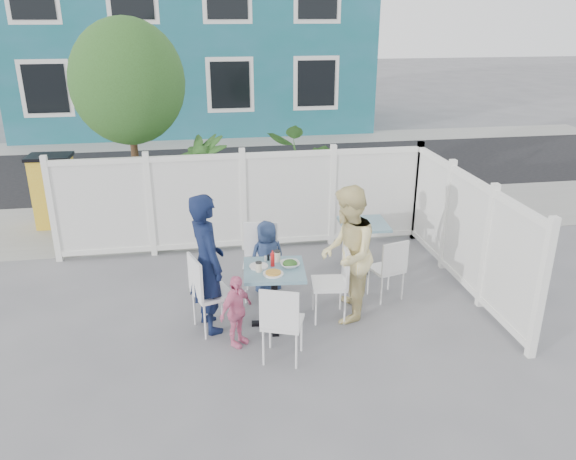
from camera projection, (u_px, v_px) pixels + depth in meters
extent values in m
plane|color=slate|center=(254.00, 324.00, 7.00)|extent=(80.00, 80.00, 0.00)
cube|color=gray|center=(233.00, 220.00, 10.49)|extent=(24.00, 2.60, 0.01)
cube|color=black|center=(222.00, 169.00, 13.89)|extent=(24.00, 5.00, 0.01)
cube|color=gray|center=(216.00, 142.00, 16.73)|extent=(24.00, 1.60, 0.01)
cube|color=#156066|center=(193.00, 32.00, 18.69)|extent=(11.00, 6.00, 6.00)
cube|color=black|center=(108.00, 87.00, 16.09)|extent=(1.20, 0.04, 1.40)
cube|color=black|center=(247.00, 85.00, 16.69)|extent=(1.20, 0.04, 1.40)
cube|color=white|center=(243.00, 201.00, 8.92)|extent=(5.80, 0.04, 1.40)
cube|color=white|center=(242.00, 156.00, 8.65)|extent=(5.86, 0.08, 0.08)
cube|color=white|center=(245.00, 245.00, 9.19)|extent=(5.86, 0.08, 0.12)
cube|color=white|center=(466.00, 231.00, 7.70)|extent=(0.04, 3.60, 1.40)
cube|color=white|center=(472.00, 180.00, 7.43)|extent=(0.08, 3.66, 0.08)
cube|color=white|center=(460.00, 281.00, 7.98)|extent=(0.08, 3.66, 0.12)
cylinder|color=#382316|center=(136.00, 168.00, 9.35)|extent=(0.12, 0.12, 2.40)
ellipsoid|color=#274A1C|center=(127.00, 82.00, 8.84)|extent=(1.80, 1.62, 1.98)
cube|color=gold|center=(55.00, 193.00, 9.97)|extent=(0.70, 0.51, 1.26)
imported|color=#274A1C|center=(202.00, 188.00, 9.45)|extent=(1.37, 1.37, 1.73)
imported|color=#274A1C|center=(317.00, 183.00, 9.65)|extent=(2.10, 2.05, 1.77)
cube|color=teal|center=(274.00, 270.00, 6.72)|extent=(0.79, 0.79, 0.04)
cylinder|color=black|center=(274.00, 298.00, 6.86)|extent=(0.08, 0.08, 0.71)
cube|color=black|center=(275.00, 323.00, 6.98)|extent=(0.58, 0.14, 0.04)
cube|color=black|center=(275.00, 323.00, 6.98)|extent=(0.14, 0.58, 0.04)
cube|color=teal|center=(364.00, 224.00, 8.30)|extent=(0.71, 0.71, 0.04)
cylinder|color=black|center=(363.00, 246.00, 8.42)|extent=(0.08, 0.08, 0.66)
cube|color=black|center=(362.00, 266.00, 8.55)|extent=(0.54, 0.10, 0.04)
cube|color=black|center=(362.00, 266.00, 8.55)|extent=(0.10, 0.54, 0.04)
cube|color=white|center=(213.00, 293.00, 6.74)|extent=(0.54, 0.56, 0.04)
cube|color=white|center=(195.00, 277.00, 6.56)|extent=(0.17, 0.43, 0.48)
cylinder|color=white|center=(222.00, 301.00, 7.06)|extent=(0.03, 0.03, 0.48)
cylinder|color=white|center=(233.00, 314.00, 6.75)|extent=(0.03, 0.03, 0.48)
cylinder|color=white|center=(194.00, 307.00, 6.91)|extent=(0.03, 0.03, 0.48)
cylinder|color=white|center=(205.00, 322.00, 6.59)|extent=(0.03, 0.03, 0.48)
cube|color=white|center=(329.00, 284.00, 6.99)|extent=(0.47, 0.49, 0.04)
cube|color=white|center=(346.00, 264.00, 6.91)|extent=(0.08, 0.44, 0.47)
cylinder|color=white|center=(316.00, 308.00, 6.89)|extent=(0.03, 0.03, 0.47)
cylinder|color=white|center=(313.00, 294.00, 7.25)|extent=(0.03, 0.03, 0.47)
cylinder|color=white|center=(345.00, 307.00, 6.91)|extent=(0.03, 0.03, 0.47)
cylinder|color=white|center=(341.00, 293.00, 7.26)|extent=(0.03, 0.03, 0.47)
cube|color=white|center=(261.00, 264.00, 7.51)|extent=(0.52, 0.50, 0.04)
cube|color=white|center=(261.00, 239.00, 7.60)|extent=(0.46, 0.10, 0.49)
cylinder|color=white|center=(275.00, 286.00, 7.42)|extent=(0.03, 0.03, 0.49)
cylinder|color=white|center=(246.00, 286.00, 7.42)|extent=(0.03, 0.03, 0.49)
cylinder|color=white|center=(275.00, 274.00, 7.77)|extent=(0.03, 0.03, 0.49)
cylinder|color=white|center=(247.00, 274.00, 7.77)|extent=(0.03, 0.03, 0.49)
cube|color=white|center=(283.00, 322.00, 6.16)|extent=(0.54, 0.53, 0.04)
cube|color=white|center=(279.00, 311.00, 5.89)|extent=(0.41, 0.17, 0.46)
cylinder|color=white|center=(270.00, 330.00, 6.43)|extent=(0.02, 0.02, 0.46)
cylinder|color=white|center=(301.00, 334.00, 6.37)|extent=(0.02, 0.02, 0.46)
cylinder|color=white|center=(263.00, 347.00, 6.11)|extent=(0.02, 0.02, 0.46)
cylinder|color=white|center=(296.00, 350.00, 6.05)|extent=(0.02, 0.02, 0.46)
cube|color=white|center=(386.00, 269.00, 7.51)|extent=(0.48, 0.47, 0.04)
cube|color=white|center=(395.00, 258.00, 7.28)|extent=(0.39, 0.14, 0.42)
cylinder|color=white|center=(368.00, 281.00, 7.66)|extent=(0.02, 0.02, 0.42)
cylinder|color=white|center=(389.00, 276.00, 7.79)|extent=(0.02, 0.02, 0.42)
cylinder|color=white|center=(381.00, 290.00, 7.39)|extent=(0.02, 0.02, 0.42)
cylinder|color=white|center=(403.00, 285.00, 7.52)|extent=(0.02, 0.02, 0.42)
imported|color=#0F1838|center=(207.00, 263.00, 6.63)|extent=(0.59, 0.73, 1.72)
imported|color=gold|center=(347.00, 254.00, 6.88)|extent=(0.88, 1.00, 1.72)
imported|color=navy|center=(267.00, 257.00, 7.63)|extent=(0.57, 0.45, 1.03)
imported|color=pink|center=(236.00, 311.00, 6.42)|extent=(0.52, 0.52, 0.88)
cylinder|color=white|center=(273.00, 274.00, 6.56)|extent=(0.24, 0.24, 0.02)
cylinder|color=white|center=(259.00, 266.00, 6.75)|extent=(0.23, 0.23, 0.02)
imported|color=white|center=(290.00, 264.00, 6.75)|extent=(0.23, 0.23, 0.06)
cylinder|color=beige|center=(259.00, 267.00, 6.62)|extent=(0.07, 0.07, 0.11)
cylinder|color=beige|center=(277.00, 256.00, 6.89)|extent=(0.08, 0.08, 0.13)
cylinder|color=red|center=(273.00, 260.00, 6.75)|extent=(0.05, 0.05, 0.16)
cylinder|color=white|center=(265.00, 259.00, 6.90)|extent=(0.03, 0.03, 0.07)
cylinder|color=black|center=(268.00, 258.00, 6.92)|extent=(0.03, 0.03, 0.07)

